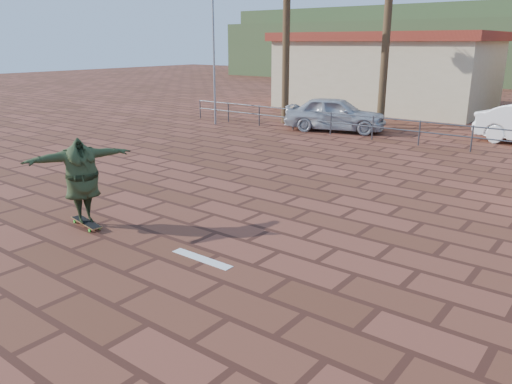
# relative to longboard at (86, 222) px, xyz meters

# --- Properties ---
(ground) EXTENTS (120.00, 120.00, 0.00)m
(ground) POSITION_rel_longboard_xyz_m (2.57, 1.50, -0.09)
(ground) COLOR brown
(ground) RESTS_ON ground
(paint_stripe) EXTENTS (1.40, 0.22, 0.01)m
(paint_stripe) POSITION_rel_longboard_xyz_m (3.27, 0.30, -0.09)
(paint_stripe) COLOR white
(paint_stripe) RESTS_ON ground
(guardrail) EXTENTS (24.06, 0.06, 1.00)m
(guardrail) POSITION_rel_longboard_xyz_m (2.57, 13.50, 0.59)
(guardrail) COLOR #47494F
(guardrail) RESTS_ON ground
(flagpole) EXTENTS (1.30, 0.10, 8.00)m
(flagpole) POSITION_rel_longboard_xyz_m (-7.30, 12.50, 4.55)
(flagpole) COLOR gray
(flagpole) RESTS_ON ground
(building_west) EXTENTS (12.60, 7.60, 4.50)m
(building_west) POSITION_rel_longboard_xyz_m (-3.43, 23.50, 2.19)
(building_west) COLOR beige
(building_west) RESTS_ON ground
(hill_back) EXTENTS (35.00, 14.00, 8.00)m
(hill_back) POSITION_rel_longboard_xyz_m (-19.43, 57.50, 3.91)
(hill_back) COLOR #384C28
(hill_back) RESTS_ON ground
(longboard) EXTENTS (1.14, 0.42, 0.11)m
(longboard) POSITION_rel_longboard_xyz_m (0.00, 0.00, 0.00)
(longboard) COLOR olive
(longboard) RESTS_ON ground
(skateboarder) EXTENTS (1.33, 2.42, 1.90)m
(skateboarder) POSITION_rel_longboard_xyz_m (-0.00, -0.00, 0.97)
(skateboarder) COLOR #2D3B1F
(skateboarder) RESTS_ON longboard
(car_silver) EXTENTS (4.94, 3.19, 1.56)m
(car_silver) POSITION_rel_longboard_xyz_m (-1.77, 14.50, 0.69)
(car_silver) COLOR #B1B3B8
(car_silver) RESTS_ON ground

